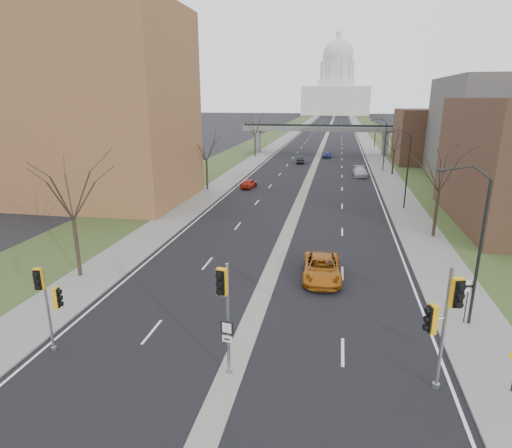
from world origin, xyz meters
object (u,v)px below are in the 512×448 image
(signal_pole_right, at_px, (444,314))
(car_right_far, at_px, (327,155))
(signal_pole_median, at_px, (225,301))
(car_left_near, at_px, (249,183))
(signal_pole_left, at_px, (48,294))
(car_right_mid, at_px, (360,172))
(speed_limit_sign, at_px, (468,293))
(car_right_near, at_px, (322,268))
(car_left_far, at_px, (300,160))

(signal_pole_right, relative_size, car_right_far, 1.48)
(signal_pole_median, relative_size, car_left_near, 1.40)
(signal_pole_right, xyz_separation_m, car_right_far, (-6.79, 74.05, -3.02))
(signal_pole_left, height_order, signal_pole_right, signal_pole_right)
(car_left_near, distance_m, car_right_mid, 19.80)
(car_right_far, bearing_deg, car_right_mid, -66.79)
(car_left_near, xyz_separation_m, car_right_far, (9.71, 33.52, -0.00))
(car_right_mid, bearing_deg, car_right_far, 102.67)
(car_right_far, bearing_deg, car_left_near, -98.21)
(signal_pole_right, bearing_deg, car_right_mid, 74.70)
(signal_pole_median, distance_m, car_right_mid, 54.19)
(signal_pole_left, xyz_separation_m, speed_limit_sign, (20.41, 6.70, -1.26))
(signal_pole_right, relative_size, car_left_near, 1.48)
(signal_pole_median, relative_size, speed_limit_sign, 2.12)
(car_right_mid, bearing_deg, signal_pole_left, -109.94)
(signal_pole_left, height_order, signal_pole_median, signal_pole_median)
(signal_pole_left, xyz_separation_m, signal_pole_right, (17.64, 0.41, 0.56))
(speed_limit_sign, xyz_separation_m, car_right_mid, (-3.78, 46.56, -1.11))
(car_right_near, bearing_deg, signal_pole_median, -110.97)
(car_right_near, bearing_deg, car_right_mid, 80.78)
(signal_pole_left, bearing_deg, car_right_near, 28.68)
(signal_pole_median, xyz_separation_m, car_right_mid, (7.92, 53.53, -2.96))
(signal_pole_median, height_order, speed_limit_sign, signal_pole_median)
(signal_pole_median, distance_m, car_right_near, 12.68)
(signal_pole_left, relative_size, car_right_near, 0.86)
(car_left_far, height_order, car_right_mid, car_right_mid)
(signal_pole_right, distance_m, car_left_far, 66.53)
(signal_pole_median, distance_m, speed_limit_sign, 13.74)
(signal_pole_right, relative_size, car_right_near, 1.01)
(signal_pole_median, bearing_deg, car_left_far, 102.72)
(signal_pole_left, bearing_deg, car_left_far, 70.72)
(car_left_far, distance_m, car_right_far, 9.90)
(car_left_near, relative_size, car_right_near, 0.69)
(speed_limit_sign, bearing_deg, signal_pole_right, -124.83)
(car_left_near, relative_size, car_right_far, 1.00)
(signal_pole_right, distance_m, car_right_far, 74.42)
(signal_pole_left, distance_m, car_right_near, 17.08)
(signal_pole_right, bearing_deg, car_left_far, 83.71)
(car_right_near, bearing_deg, car_left_far, 93.29)
(car_left_near, relative_size, car_right_mid, 0.75)
(signal_pole_left, relative_size, car_left_far, 1.16)
(signal_pole_left, relative_size, car_right_mid, 0.93)
(car_right_far, bearing_deg, signal_pole_right, -76.81)
(signal_pole_left, bearing_deg, car_right_far, 67.62)
(signal_pole_right, height_order, car_left_far, signal_pole_right)
(signal_pole_median, xyz_separation_m, car_left_near, (-7.57, 41.21, -3.05))
(car_right_mid, bearing_deg, car_left_near, -144.12)
(signal_pole_median, bearing_deg, speed_limit_sign, 41.13)
(signal_pole_left, relative_size, car_right_far, 1.25)
(car_left_far, bearing_deg, car_right_far, -126.15)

